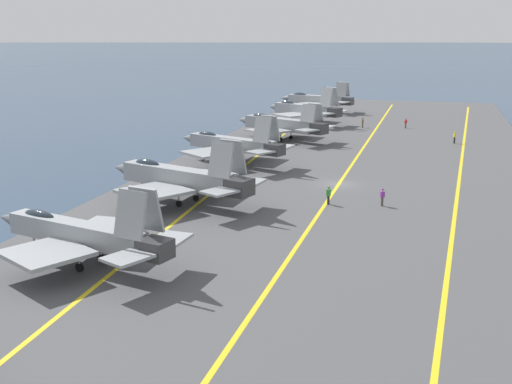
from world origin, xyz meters
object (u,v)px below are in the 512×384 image
object	(u,v)px
parked_jet_sixth	(281,124)
parked_jet_seventh	(304,110)
parked_jet_fifth	(232,144)
parked_jet_eighth	(317,100)
crew_yellow_vest	(455,137)
crew_brown_vest	(363,122)
crew_red_vest	(406,123)
crew_green_vest	(329,194)
crew_purple_vest	(382,196)
parked_jet_third	(81,233)
parked_jet_fourth	(180,178)

from	to	relation	value
parked_jet_sixth	parked_jet_seventh	xyz separation A→B (m)	(17.89, 0.05, 0.21)
parked_jet_fifth	parked_jet_seventh	bearing A→B (deg)	-1.98
parked_jet_eighth	crew_yellow_vest	world-z (taller)	parked_jet_eighth
parked_jet_fifth	crew_brown_vest	bearing A→B (deg)	-18.25
crew_red_vest	parked_jet_eighth	bearing A→B (deg)	45.16
crew_green_vest	crew_purple_vest	xyz separation A→B (m)	(0.81, -4.97, -0.04)
parked_jet_eighth	crew_red_vest	size ratio (longest dim) A/B	9.56
parked_jet_third	parked_jet_fifth	size ratio (longest dim) A/B	1.02
crew_brown_vest	parked_jet_fifth	bearing A→B (deg)	161.75
parked_jet_third	parked_jet_eighth	size ratio (longest dim) A/B	1.01
parked_jet_third	crew_yellow_vest	world-z (taller)	parked_jet_third
crew_purple_vest	crew_brown_vest	bearing A→B (deg)	8.57
parked_jet_eighth	parked_jet_third	bearing A→B (deg)	-179.81
crew_green_vest	crew_brown_vest	world-z (taller)	crew_green_vest
parked_jet_seventh	crew_yellow_vest	distance (m)	29.07
parked_jet_seventh	crew_brown_vest	bearing A→B (deg)	-100.40
crew_red_vest	crew_yellow_vest	distance (m)	15.82
crew_red_vest	crew_brown_vest	bearing A→B (deg)	103.22
parked_jet_sixth	crew_red_vest	size ratio (longest dim) A/B	9.93
parked_jet_sixth	crew_red_vest	world-z (taller)	parked_jet_sixth
parked_jet_fourth	crew_brown_vest	xyz separation A→B (m)	(54.51, -11.17, -1.51)
parked_jet_eighth	crew_red_vest	bearing A→B (deg)	-134.84
parked_jet_third	crew_green_vest	distance (m)	25.13
parked_jet_third	crew_red_vest	size ratio (longest dim) A/B	9.66
parked_jet_fourth	parked_jet_eighth	distance (m)	74.78
crew_yellow_vest	crew_purple_vest	distance (m)	39.00
parked_jet_eighth	crew_green_vest	distance (m)	72.98
parked_jet_fifth	parked_jet_sixth	xyz separation A→B (m)	(20.04, -1.37, -0.25)
parked_jet_seventh	crew_purple_vest	xyz separation A→B (m)	(-52.41, -18.16, -1.62)
parked_jet_fifth	parked_jet_sixth	distance (m)	20.09
parked_jet_fourth	parked_jet_sixth	xyz separation A→B (m)	(38.56, -0.67, -0.12)
crew_green_vest	crew_purple_vest	bearing A→B (deg)	-80.69
parked_jet_eighth	crew_brown_vest	bearing A→B (deg)	-150.23
parked_jet_sixth	crew_brown_vest	bearing A→B (deg)	-33.36
parked_jet_third	parked_jet_sixth	distance (m)	56.23
parked_jet_eighth	crew_red_vest	xyz separation A→B (m)	(-18.60, -18.70, -1.54)
parked_jet_fifth	parked_jet_seventh	distance (m)	37.95
parked_jet_fifth	parked_jet_third	bearing A→B (deg)	-179.08
parked_jet_seventh	parked_jet_third	bearing A→B (deg)	179.43
parked_jet_sixth	crew_green_vest	size ratio (longest dim) A/B	9.29
parked_jet_fifth	crew_green_vest	bearing A→B (deg)	-136.53
parked_jet_fifth	crew_purple_vest	size ratio (longest dim) A/B	9.26
crew_brown_vest	crew_yellow_vest	world-z (taller)	crew_yellow_vest
crew_brown_vest	crew_purple_vest	xyz separation A→B (m)	(-50.48, -7.60, -0.03)
parked_jet_seventh	crew_green_vest	bearing A→B (deg)	-166.08
parked_jet_third	crew_brown_vest	size ratio (longest dim) A/B	9.16
parked_jet_third	parked_jet_sixth	size ratio (longest dim) A/B	0.97
parked_jet_eighth	crew_yellow_vest	bearing A→B (deg)	-140.82
crew_purple_vest	crew_red_vest	bearing A→B (deg)	0.55
parked_jet_seventh	crew_brown_vest	world-z (taller)	parked_jet_seventh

